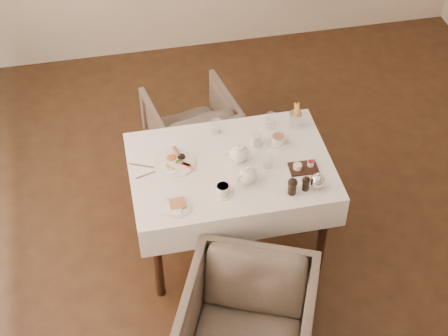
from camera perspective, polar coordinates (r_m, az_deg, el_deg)
table at (r=4.42m, az=0.56°, el=-0.83°), size 1.28×0.88×0.75m
armchair_near at (r=4.08m, az=2.02°, el=-12.91°), size 0.96×0.97×0.68m
armchair_far at (r=5.31m, az=-2.69°, el=3.33°), size 0.74×0.75×0.58m
breakfast_plate at (r=4.36m, az=-4.16°, el=0.51°), size 0.27×0.27×0.03m
side_plate at (r=4.09m, az=-4.09°, el=-3.22°), size 0.20×0.19×0.02m
teapot_centre at (r=4.32m, az=1.26°, el=1.31°), size 0.20×0.17×0.14m
teapot_front at (r=4.19m, az=1.99°, el=-0.55°), size 0.19×0.18×0.13m
creamer at (r=4.45m, az=2.66°, el=2.37°), size 0.09×0.09×0.08m
teacup_near at (r=4.14m, az=-0.10°, el=-1.83°), size 0.13×0.13×0.06m
teacup_far at (r=4.47m, az=4.52°, el=2.29°), size 0.14×0.14×0.07m
glass_left at (r=4.54m, az=-0.71°, el=3.51°), size 0.09×0.09×0.10m
glass_mid at (r=4.31m, az=3.68°, el=0.56°), size 0.08×0.08×0.09m
glass_right at (r=4.59m, az=3.92°, el=3.95°), size 0.10×0.10×0.10m
condiment_board at (r=4.33m, az=6.59°, el=0.06°), size 0.18×0.12×0.05m
pepper_mill_left at (r=4.14m, az=5.70°, el=-1.50°), size 0.06×0.06×0.12m
pepper_mill_right at (r=4.18m, az=6.82°, el=-1.26°), size 0.06×0.06×0.10m
silver_pot at (r=4.20m, az=7.77°, el=-0.99°), size 0.13×0.11×0.12m
fries_cup at (r=4.60m, az=5.97°, el=4.34°), size 0.09×0.09×0.18m
cutlery_fork at (r=4.35m, az=-6.63°, el=0.15°), size 0.19×0.10×0.00m
cutlery_knife at (r=4.30m, az=-6.30°, el=-0.50°), size 0.17×0.06×0.00m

